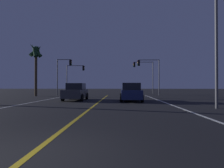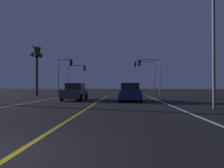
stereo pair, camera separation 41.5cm
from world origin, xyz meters
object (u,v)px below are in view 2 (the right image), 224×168
car_lead_same_lane (130,92)px  traffic_light_near_left (65,69)px  car_oncoming (75,92)px  street_lamp_right_near (206,20)px  palm_tree_left_mid (37,55)px  traffic_light_far_left (77,73)px  traffic_light_far_right (145,70)px  traffic_light_near_right (149,69)px

car_lead_same_lane → traffic_light_near_left: traffic_light_near_left is taller
car_oncoming → traffic_light_near_left: 12.14m
street_lamp_right_near → palm_tree_left_mid: street_lamp_right_near is taller
car_oncoming → traffic_light_far_left: size_ratio=0.82×
traffic_light_near_left → car_lead_same_lane: bearing=-50.8°
car_oncoming → street_lamp_right_near: bearing=55.6°
street_lamp_right_near → traffic_light_far_right: bearing=-87.0°
traffic_light_near_right → traffic_light_far_right: bearing=-89.1°
car_lead_same_lane → traffic_light_far_right: traffic_light_far_right is taller
car_oncoming → palm_tree_left_mid: size_ratio=0.57×
palm_tree_left_mid → traffic_light_near_right: bearing=11.4°
car_oncoming → car_lead_same_lane: size_ratio=1.00×
traffic_light_near_left → street_lamp_right_near: street_lamp_right_near is taller
traffic_light_far_left → street_lamp_right_near: size_ratio=0.59×
car_lead_same_lane → traffic_light_near_left: (-9.73, 11.95, 3.30)m
traffic_light_far_right → traffic_light_far_left: size_ratio=1.11×
traffic_light_near_left → traffic_light_far_left: size_ratio=1.07×
traffic_light_near_left → traffic_light_far_right: (13.06, 5.50, 0.22)m
traffic_light_far_right → palm_tree_left_mid: bearing=28.5°
traffic_light_near_right → palm_tree_left_mid: size_ratio=0.73×
traffic_light_near_right → traffic_light_near_left: (-13.15, -0.00, 0.03)m
traffic_light_near_left → traffic_light_far_left: 5.53m
car_lead_same_lane → street_lamp_right_near: size_ratio=0.48×
traffic_light_near_right → traffic_light_near_left: size_ratio=0.98×
car_oncoming → traffic_light_near_left: size_ratio=0.77×
traffic_light_near_left → palm_tree_left_mid: 4.82m
traffic_light_near_left → traffic_light_far_right: 14.17m
street_lamp_right_near → car_lead_same_lane: bearing=-51.7°
traffic_light_far_right → street_lamp_right_near: 23.28m
street_lamp_right_near → palm_tree_left_mid: bearing=-39.8°
traffic_light_far_left → palm_tree_left_mid: size_ratio=0.70×
car_lead_same_lane → traffic_light_near_right: traffic_light_near_right is taller
car_oncoming → car_lead_same_lane: bearing=78.7°
traffic_light_far_right → car_oncoming: bearing=61.8°
traffic_light_near_left → palm_tree_left_mid: size_ratio=0.75×
car_lead_same_lane → palm_tree_left_mid: (-12.81, 8.69, 5.05)m
car_oncoming → palm_tree_left_mid: palm_tree_left_mid is taller
street_lamp_right_near → palm_tree_left_mid: (-17.36, 14.45, 0.29)m
car_lead_same_lane → traffic_light_far_right: bearing=-10.8°
traffic_light_near_left → traffic_light_far_left: traffic_light_near_left is taller
traffic_light_far_left → car_oncoming: bearing=-77.2°
car_lead_same_lane → traffic_light_near_right: size_ratio=0.78×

